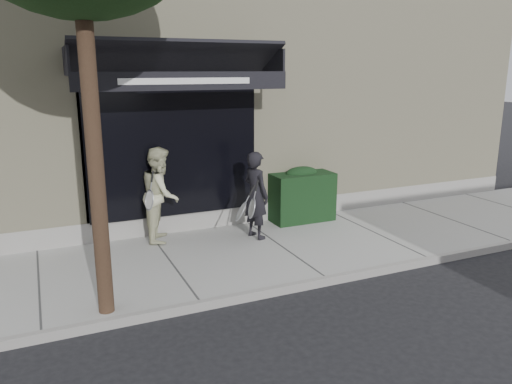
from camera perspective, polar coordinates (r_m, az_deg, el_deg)
name	(u,v)px	position (r m, az deg, el deg)	size (l,w,h in m)	color
ground	(281,252)	(9.05, 2.82, -6.85)	(80.00, 80.00, 0.00)	black
sidewalk	(281,249)	(9.03, 2.82, -6.49)	(20.00, 3.00, 0.12)	#9D9C97
curb	(326,281)	(7.77, 8.05, -10.00)	(20.00, 0.10, 0.14)	gray
building_facade	(194,88)	(13.08, -7.09, 11.75)	(14.30, 8.04, 5.64)	beige
hedge	(301,195)	(10.40, 5.18, -0.32)	(1.30, 0.70, 1.14)	black
pedestrian_front	(256,195)	(9.19, -0.02, -0.38)	(0.86, 0.92, 1.63)	black
pedestrian_back	(161,194)	(9.23, -10.82, -0.23)	(0.89, 1.01, 1.73)	beige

